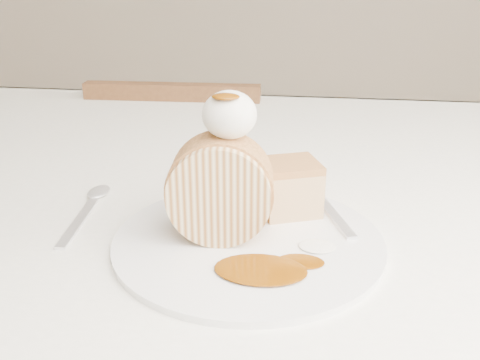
# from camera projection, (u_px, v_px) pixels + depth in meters

# --- Properties ---
(table) EXTENTS (1.40, 0.90, 0.75)m
(table) POSITION_uv_depth(u_px,v_px,m) (292.00, 230.00, 0.77)
(table) COLOR white
(table) RESTS_ON ground
(chair_far) EXTENTS (0.38, 0.38, 0.78)m
(chair_far) POSITION_uv_depth(u_px,v_px,m) (186.00, 211.00, 1.32)
(chair_far) COLOR brown
(chair_far) RESTS_ON ground
(plate) EXTENTS (0.36, 0.36, 0.01)m
(plate) POSITION_uv_depth(u_px,v_px,m) (248.00, 241.00, 0.55)
(plate) COLOR white
(plate) RESTS_ON table
(roulade_slice) EXTENTS (0.11, 0.07, 0.10)m
(roulade_slice) POSITION_uv_depth(u_px,v_px,m) (220.00, 190.00, 0.53)
(roulade_slice) COLOR beige
(roulade_slice) RESTS_ON plate
(cake_chunk) EXTENTS (0.08, 0.07, 0.05)m
(cake_chunk) POSITION_uv_depth(u_px,v_px,m) (289.00, 190.00, 0.60)
(cake_chunk) COLOR tan
(cake_chunk) RESTS_ON plate
(whipped_cream) EXTENTS (0.05, 0.05, 0.05)m
(whipped_cream) POSITION_uv_depth(u_px,v_px,m) (229.00, 115.00, 0.51)
(whipped_cream) COLOR white
(whipped_cream) RESTS_ON roulade_slice
(caramel_drizzle) EXTENTS (0.03, 0.02, 0.01)m
(caramel_drizzle) POSITION_uv_depth(u_px,v_px,m) (226.00, 90.00, 0.49)
(caramel_drizzle) COLOR #653204
(caramel_drizzle) RESTS_ON whipped_cream
(caramel_pool) EXTENTS (0.10, 0.08, 0.00)m
(caramel_pool) POSITION_uv_depth(u_px,v_px,m) (261.00, 269.00, 0.49)
(caramel_pool) COLOR #653204
(caramel_pool) RESTS_ON plate
(fork) EXTENTS (0.07, 0.16, 0.00)m
(fork) POSITION_uv_depth(u_px,v_px,m) (332.00, 213.00, 0.60)
(fork) COLOR silver
(fork) RESTS_ON plate
(spoon) EXTENTS (0.04, 0.15, 0.00)m
(spoon) POSITION_uv_depth(u_px,v_px,m) (79.00, 222.00, 0.59)
(spoon) COLOR silver
(spoon) RESTS_ON table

